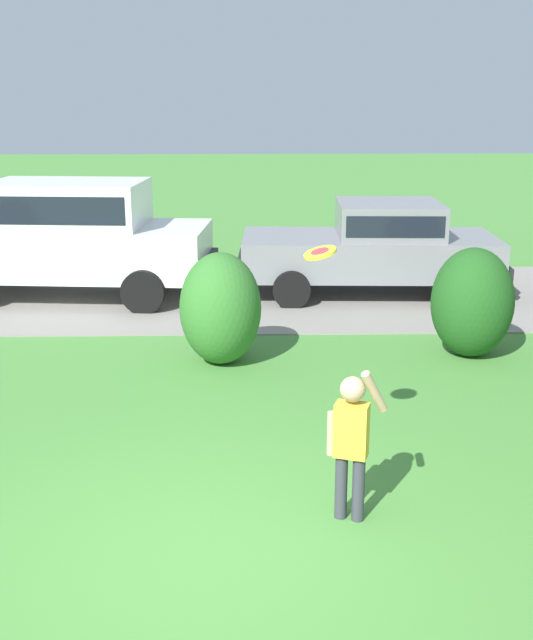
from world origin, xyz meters
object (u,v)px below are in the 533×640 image
parked_suv (69,233)px  child_thrower (351,436)px  parked_sedan (375,245)px  frisbee (320,253)px

parked_suv → child_thrower: 8.27m
parked_sedan → child_thrower: size_ratio=3.48×
child_thrower → frisbee: bearing=104.2°
child_thrower → frisbee: frisbee is taller
parked_suv → child_thrower: (3.73, -7.37, -0.36)m
frisbee → parked_sedan: bearing=77.1°
parked_sedan → child_thrower: (-1.33, -7.45, -0.13)m
parked_suv → frisbee: 7.52m
parked_suv → child_thrower: parked_suv is taller
parked_sedan → frisbee: frisbee is taller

